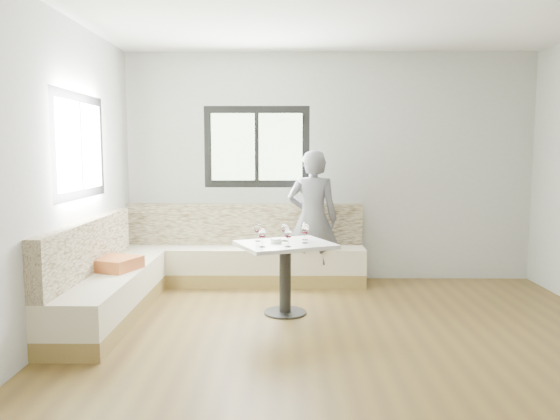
% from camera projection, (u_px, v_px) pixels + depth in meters
% --- Properties ---
extents(room, '(5.01, 5.01, 2.81)m').
position_uv_depth(room, '(344.00, 176.00, 4.34)').
color(room, brown).
rests_on(room, ground).
extents(banquette, '(2.90, 2.80, 0.95)m').
position_uv_depth(banquette, '(191.00, 267.00, 6.01)').
color(banquette, olive).
rests_on(banquette, ground).
extents(table, '(1.06, 0.97, 0.71)m').
position_uv_depth(table, '(285.00, 261.00, 5.35)').
color(table, black).
rests_on(table, ground).
extents(person, '(0.62, 0.43, 1.62)m').
position_uv_depth(person, '(313.00, 219.00, 6.41)').
color(person, '#5B5C63').
rests_on(person, ground).
extents(olive_ramekin, '(0.11, 0.11, 0.04)m').
position_uv_depth(olive_ramekin, '(276.00, 241.00, 5.32)').
color(olive_ramekin, white).
rests_on(olive_ramekin, table).
extents(wine_glass_a, '(0.08, 0.08, 0.18)m').
position_uv_depth(wine_glass_a, '(262.00, 234.00, 5.08)').
color(wine_glass_a, white).
rests_on(wine_glass_a, table).
extents(wine_glass_b, '(0.08, 0.08, 0.18)m').
position_uv_depth(wine_glass_b, '(288.00, 234.00, 5.10)').
color(wine_glass_b, white).
rests_on(wine_glass_b, table).
extents(wine_glass_c, '(0.08, 0.08, 0.18)m').
position_uv_depth(wine_glass_c, '(305.00, 231.00, 5.30)').
color(wine_glass_c, white).
rests_on(wine_glass_c, table).
extents(wine_glass_d, '(0.08, 0.08, 0.18)m').
position_uv_depth(wine_glass_d, '(285.00, 229.00, 5.42)').
color(wine_glass_d, white).
rests_on(wine_glass_d, table).
extents(wine_glass_e, '(0.08, 0.08, 0.18)m').
position_uv_depth(wine_glass_e, '(305.00, 228.00, 5.49)').
color(wine_glass_e, white).
rests_on(wine_glass_e, table).
extents(wine_glass_f, '(0.08, 0.08, 0.18)m').
position_uv_depth(wine_glass_f, '(258.00, 229.00, 5.41)').
color(wine_glass_f, white).
rests_on(wine_glass_f, table).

